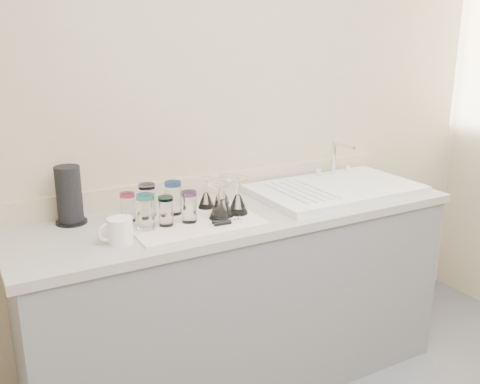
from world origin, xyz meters
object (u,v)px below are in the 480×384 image
goblet_back_right (222,193)px  goblet_front_right (238,201)px  goblet_extra (219,207)px  white_mug (119,231)px  tumbler_magenta (146,212)px  tumbler_blue (166,211)px  tumbler_teal (128,207)px  paper_towel_roll (69,196)px  tumbler_cyan (147,200)px  goblet_front_left (224,205)px  tumbler_lavender (189,207)px  tumbler_purple (173,198)px  goblet_back_left (206,198)px  can_opener (227,222)px  sink_unit (335,189)px

goblet_back_right → goblet_front_right: bearing=-92.6°
goblet_extra → white_mug: goblet_extra is taller
tumbler_magenta → white_mug: tumbler_magenta is taller
tumbler_blue → goblet_extra: size_ratio=0.79×
tumbler_teal → goblet_back_right: (0.46, 0.04, -0.02)m
tumbler_magenta → goblet_extra: (0.32, -0.03, -0.02)m
goblet_back_right → paper_towel_roll: (-0.67, 0.08, 0.07)m
tumbler_teal → tumbler_magenta: bearing=-74.2°
tumbler_cyan → goblet_front_left: bearing=-29.6°
tumbler_lavender → tumbler_teal: bearing=149.2°
goblet_back_right → tumbler_teal: bearing=-175.7°
tumbler_teal → tumbler_purple: size_ratio=0.84×
goblet_front_left → paper_towel_roll: (-0.59, 0.26, 0.06)m
tumbler_purple → tumbler_lavender: tumbler_purple is taller
tumbler_blue → tumbler_magenta: bearing=180.0°
tumbler_purple → goblet_back_left: tumbler_purple is taller
tumbler_magenta → tumbler_teal: bearing=105.8°
goblet_front_right → paper_towel_roll: size_ratio=0.66×
goblet_back_right → goblet_front_right: 0.17m
tumbler_lavender → goblet_back_right: size_ratio=1.00×
tumbler_purple → goblet_front_left: same height
tumbler_teal → goblet_extra: 0.38m
goblet_back_left → goblet_extra: (-0.02, -0.16, 0.01)m
goblet_back_left → goblet_front_right: goblet_front_right is taller
goblet_front_left → white_mug: size_ratio=1.07×
tumbler_cyan → tumbler_lavender: size_ratio=1.09×
goblet_back_left → white_mug: size_ratio=0.98×
can_opener → sink_unit: bearing=13.1°
tumbler_teal → goblet_back_right: goblet_back_right is taller
tumbler_magenta → goblet_extra: bearing=-5.5°
goblet_front_right → can_opener: size_ratio=1.30×
tumbler_purple → tumbler_lavender: 0.13m
goblet_back_right → can_opener: bearing=-112.4°
white_mug → tumbler_magenta: bearing=29.1°
tumbler_lavender → goblet_front_left: bearing=-3.5°
tumbler_magenta → goblet_front_left: goblet_front_left is taller
can_opener → tumbler_lavender: bearing=142.0°
tumbler_magenta → goblet_front_right: 0.42m
tumbler_magenta → goblet_back_left: size_ratio=1.07×
tumbler_cyan → can_opener: (0.26, -0.25, -0.07)m
tumbler_blue → goblet_back_left: bearing=28.0°
goblet_extra → white_mug: (-0.45, -0.04, -0.01)m
tumbler_magenta → goblet_back_left: bearing=21.5°
sink_unit → tumbler_blue: size_ratio=6.57×
tumbler_blue → goblet_back_right: size_ratio=0.93×
paper_towel_roll → goblet_front_right: bearing=-20.8°
tumbler_blue → goblet_front_left: (0.26, -0.02, -0.01)m
goblet_front_right → paper_towel_roll: (-0.67, 0.25, 0.06)m
tumbler_teal → goblet_front_right: (0.45, -0.14, -0.01)m
tumbler_magenta → white_mug: bearing=-150.9°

